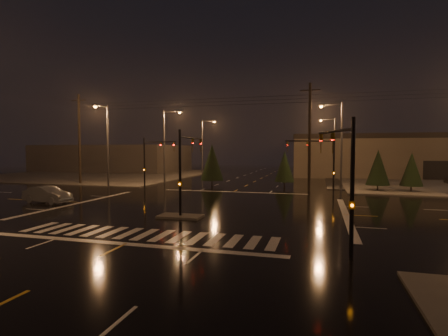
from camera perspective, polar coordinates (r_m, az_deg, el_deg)
The scene contains 23 objects.
ground at distance 27.98m, azimuth -3.97°, elevation -6.53°, with size 140.00×140.00×0.00m, color black.
sidewalk_nw at distance 68.52m, azimuth -19.48°, elevation -1.00°, with size 36.00×36.00×0.12m, color #4C4944.
median_island at distance 24.29m, azimuth -7.14°, elevation -7.83°, with size 3.00×1.60×0.15m, color #4C4944.
crosswalk at distance 19.89m, azimuth -12.77°, elevation -10.52°, with size 15.00×2.60×0.01m, color beige.
stop_bar_near at distance 18.20m, azimuth -15.81°, elevation -11.83°, with size 16.00×0.50×0.01m, color beige.
stop_bar_far at distance 38.42m, azimuth 1.50°, elevation -3.92°, with size 16.00×0.50×0.01m, color beige.
commercial_block at distance 81.13m, azimuth -17.56°, elevation 1.57°, with size 30.00×18.00×5.60m, color #3D3735.
signal_mast_median at distance 24.74m, azimuth -6.37°, elevation 0.95°, with size 0.25×4.59×6.00m.
signal_mast_ne at distance 36.17m, azimuth 15.94°, elevation 1.56°, with size 4.84×1.86×6.00m.
signal_mast_nw at distance 40.71m, azimuth -11.88°, elevation 1.75°, with size 4.84×1.86×6.00m.
signal_mast_se at distance 16.33m, azimuth 19.08°, elevation -0.40°, with size 1.55×3.87×6.00m.
streetlight_1 at distance 48.52m, azimuth -9.41°, elevation 4.34°, with size 2.77×0.32×10.00m.
streetlight_2 at distance 63.39m, azimuth -3.31°, elevation 4.05°, with size 2.77×0.32×10.00m.
streetlight_3 at distance 42.08m, azimuth 18.22°, elevation 4.45°, with size 2.77×0.32×10.00m.
streetlight_4 at distance 62.06m, azimuth 17.33°, elevation 3.95°, with size 2.77×0.32×10.00m.
streetlight_5 at distance 44.94m, azimuth -18.70°, elevation 4.34°, with size 0.32×2.77×10.00m.
utility_pole_0 at distance 50.76m, azimuth -22.54°, elevation 4.47°, with size 2.20×0.32×12.00m.
utility_pole_1 at distance 40.07m, azimuth 13.79°, elevation 5.06°, with size 2.20×0.32×12.00m.
conifer_0 at distance 42.53m, azimuth 23.84°, elevation 0.12°, with size 2.54×2.54×4.67m.
conifer_1 at distance 43.04m, azimuth 28.30°, elevation -0.16°, with size 2.34×2.34×4.36m.
conifer_3 at distance 45.01m, azimuth -1.97°, elevation 0.97°, with size 2.99×2.99×5.38m.
conifer_4 at distance 43.47m, azimuth 9.85°, elevation 0.26°, with size 2.41×2.41×4.47m.
car_crossing at distance 33.98m, azimuth -26.86°, elevation -3.90°, with size 1.57×4.50×1.48m, color slate.
Camera 1 is at (9.19, -26.02, 4.63)m, focal length 28.00 mm.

